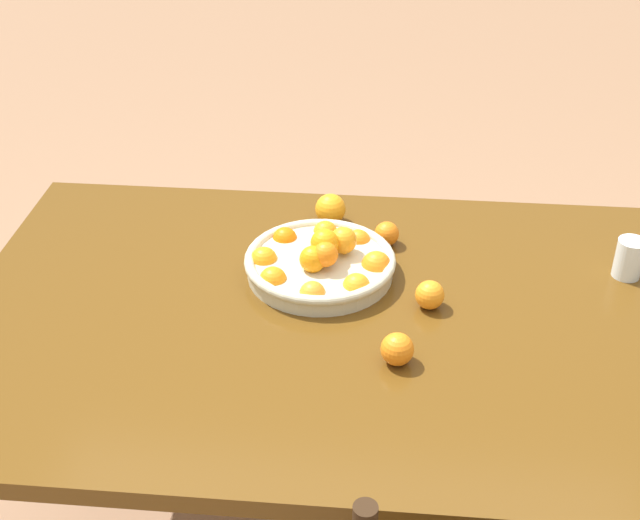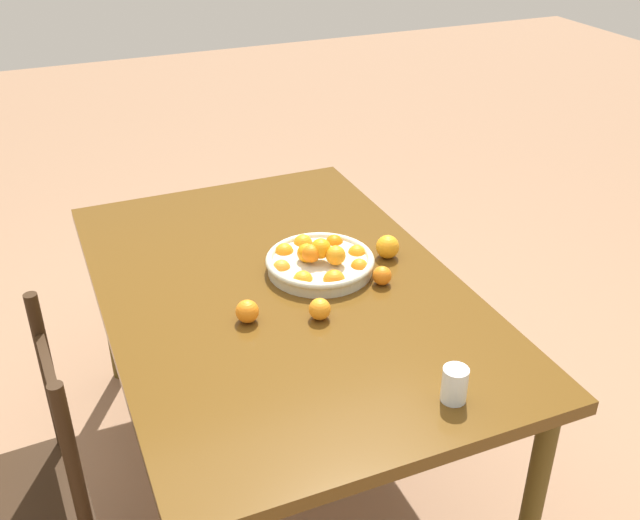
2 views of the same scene
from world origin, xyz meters
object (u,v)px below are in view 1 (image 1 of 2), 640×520
object	(u,v)px
orange_loose_1	(330,209)
orange_loose_3	(387,234)
orange_loose_0	(397,349)
drinking_glass	(629,258)
orange_loose_2	(430,295)
fruit_bowl	(321,262)
dining_table	(331,337)

from	to	relation	value
orange_loose_1	orange_loose_3	bearing A→B (deg)	147.00
orange_loose_0	drinking_glass	size ratio (longest dim) A/B	0.72
orange_loose_2	drinking_glass	size ratio (longest dim) A/B	0.68
orange_loose_0	orange_loose_2	xyz separation A→B (m)	(-0.07, -0.20, -0.00)
orange_loose_0	drinking_glass	bearing A→B (deg)	-145.27
fruit_bowl	orange_loose_3	world-z (taller)	fruit_bowl
fruit_bowl	orange_loose_1	bearing A→B (deg)	-90.72
orange_loose_2	drinking_glass	world-z (taller)	drinking_glass
drinking_glass	orange_loose_3	bearing A→B (deg)	-8.82
fruit_bowl	orange_loose_1	distance (m)	0.24
orange_loose_3	drinking_glass	xyz separation A→B (m)	(-0.56, 0.09, 0.02)
fruit_bowl	dining_table	bearing A→B (deg)	103.68
drinking_glass	dining_table	bearing A→B (deg)	17.35
fruit_bowl	orange_loose_0	xyz separation A→B (m)	(-0.18, 0.30, -0.00)
drinking_glass	orange_loose_2	bearing A→B (deg)	20.03
orange_loose_2	drinking_glass	bearing A→B (deg)	-159.97
orange_loose_1	drinking_glass	xyz separation A→B (m)	(-0.71, 0.18, 0.01)
dining_table	drinking_glass	bearing A→B (deg)	-162.65
orange_loose_1	drinking_glass	world-z (taller)	drinking_glass
orange_loose_0	orange_loose_3	world-z (taller)	orange_loose_0
dining_table	orange_loose_3	size ratio (longest dim) A/B	27.13
fruit_bowl	orange_loose_3	xyz separation A→B (m)	(-0.15, -0.15, -0.00)
dining_table	orange_loose_0	bearing A→B (deg)	133.25
orange_loose_0	orange_loose_3	size ratio (longest dim) A/B	1.12
orange_loose_2	orange_loose_3	xyz separation A→B (m)	(0.10, -0.26, -0.00)
fruit_bowl	orange_loose_2	size ratio (longest dim) A/B	5.44
dining_table	orange_loose_3	bearing A→B (deg)	-110.84
drinking_glass	fruit_bowl	bearing A→B (deg)	5.00
orange_loose_1	orange_loose_2	world-z (taller)	orange_loose_1
orange_loose_3	drinking_glass	distance (m)	0.57
dining_table	drinking_glass	xyz separation A→B (m)	(-0.68, -0.21, 0.11)
orange_loose_2	orange_loose_3	bearing A→B (deg)	-68.36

